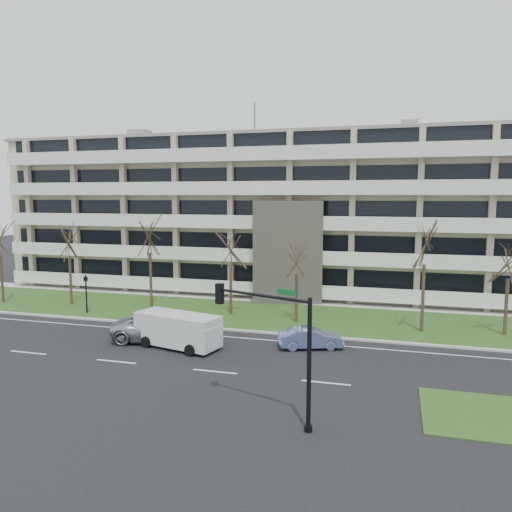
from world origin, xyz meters
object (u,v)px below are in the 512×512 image
(blue_sedan, at_px, (311,338))
(white_van, at_px, (179,328))
(traffic_signal, at_px, (275,336))
(pedestrian_signal, at_px, (86,289))
(silver_pickup, at_px, (161,328))

(blue_sedan, bearing_deg, white_van, 85.14)
(traffic_signal, distance_m, pedestrian_signal, 24.08)
(white_van, bearing_deg, silver_pickup, 163.32)
(silver_pickup, xyz_separation_m, pedestrian_signal, (-9.13, 5.22, 1.14))
(white_van, distance_m, traffic_signal, 11.94)
(blue_sedan, distance_m, traffic_signal, 10.84)
(silver_pickup, distance_m, white_van, 2.08)
(white_van, relative_size, traffic_signal, 1.01)
(blue_sedan, xyz_separation_m, pedestrian_signal, (-18.84, 4.19, 1.35))
(pedestrian_signal, bearing_deg, white_van, -47.28)
(blue_sedan, distance_m, white_van, 8.24)
(blue_sedan, bearing_deg, pedestrian_signal, 58.05)
(traffic_signal, bearing_deg, blue_sedan, 111.21)
(white_van, relative_size, pedestrian_signal, 1.83)
(white_van, xyz_separation_m, pedestrian_signal, (-10.89, 6.26, 0.74))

